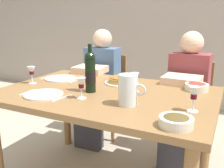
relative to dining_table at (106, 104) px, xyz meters
The scene contains 21 objects.
back_wall 2.31m from the dining_table, 90.00° to the left, with size 8.00×0.10×2.80m, color #A3998E.
dining_table is the anchor object (origin of this frame).
wine_bottle 0.26m from the dining_table, 149.39° to the right, with size 0.07×0.07×0.34m.
water_pitcher 0.36m from the dining_table, 37.97° to the right, with size 0.17×0.12×0.19m.
baked_tart 0.29m from the dining_table, 88.72° to the left, with size 0.27×0.27×0.06m.
salad_bowl 0.67m from the dining_table, 28.73° to the left, with size 0.17×0.17×0.06m.
olive_bowl 0.70m from the dining_table, 33.46° to the right, with size 0.17×0.17×0.06m.
wine_glass_left_diner 0.66m from the dining_table, behind, with size 0.06×0.06×0.14m.
wine_glass_right_diner 0.28m from the dining_table, 24.38° to the left, with size 0.06×0.06×0.14m.
wine_glass_centre 0.29m from the dining_table, 107.08° to the right, with size 0.06×0.06×0.14m.
wine_glass_spare 0.66m from the dining_table, 12.56° to the right, with size 0.06×0.06×0.14m.
dinner_plate_left_setting 0.56m from the dining_table, 162.65° to the left, with size 0.26×0.26×0.01m, color silver.
dinner_plate_right_setting 0.44m from the dining_table, 140.98° to the right, with size 0.26×0.26×0.01m, color white.
fork_left_setting 0.70m from the dining_table, 166.35° to the left, with size 0.16×0.01×0.01m, color silver.
knife_left_setting 0.42m from the dining_table, 156.33° to the left, with size 0.18×0.01×0.01m, color silver.
knife_right_setting 0.34m from the dining_table, 124.05° to the right, with size 0.18×0.01×0.01m, color silver.
spoon_right_setting 0.56m from the dining_table, 150.84° to the right, with size 0.16×0.01×0.01m, color silver.
chair_left 1.03m from the dining_table, 116.56° to the left, with size 0.42×0.42×0.87m.
diner_left 0.81m from the dining_table, 123.39° to the left, with size 0.35×0.52×1.16m.
chair_right 0.99m from the dining_table, 62.39° to the left, with size 0.42×0.42×0.87m.
diner_right 0.77m from the dining_table, 54.76° to the left, with size 0.35×0.51×1.16m.
Camera 1 is at (0.80, -1.51, 1.26)m, focal length 40.27 mm.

